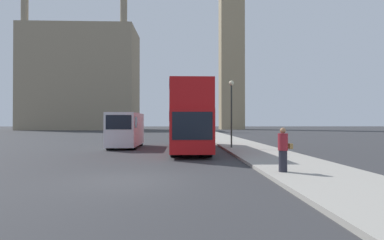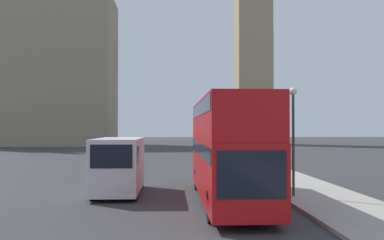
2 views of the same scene
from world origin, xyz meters
name	(u,v)px [view 1 (image 1 of 2)]	position (x,y,z in m)	size (l,w,h in m)	color
ground_plane	(126,181)	(0.00, 0.00, 0.00)	(300.00, 300.00, 0.00)	#333335
sidewalk_strip	(326,177)	(6.98, 0.00, 0.07)	(3.95, 120.00, 0.15)	#9E998E
clock_tower	(231,4)	(16.77, 79.13, 37.73)	(7.41, 7.58, 73.62)	tan
building_block_distant	(82,79)	(-26.43, 75.52, 14.28)	(30.34, 15.08, 34.70)	gray
red_double_decker_bus	(190,116)	(2.47, 11.00, 2.49)	(2.45, 11.44, 4.44)	#B71114
white_van	(126,129)	(-2.54, 13.57, 1.46)	(2.16, 5.58, 2.74)	silver
pedestrian	(283,150)	(5.72, 0.77, 0.98)	(0.53, 0.37, 1.65)	#23232D
street_lamp	(231,103)	(5.58, 11.63, 3.47)	(0.36, 0.36, 4.95)	#2D332D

